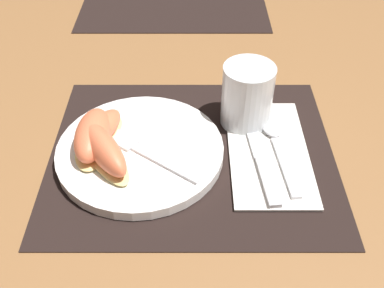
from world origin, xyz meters
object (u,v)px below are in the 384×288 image
at_px(citrus_wedge_1, 95,136).
at_px(citrus_wedge_2, 105,149).
at_px(plate, 142,151).
at_px(juice_glass, 249,99).
at_px(knife, 260,151).
at_px(citrus_wedge_0, 103,131).
at_px(fork, 140,148).
at_px(spoon, 277,135).

xyz_separation_m(citrus_wedge_1, citrus_wedge_2, (0.02, -0.03, 0.00)).
xyz_separation_m(plate, citrus_wedge_1, (-0.07, 0.00, 0.03)).
bearing_deg(juice_glass, plate, -153.85).
bearing_deg(citrus_wedge_2, plate, 28.58).
relative_size(knife, citrus_wedge_0, 2.12).
bearing_deg(citrus_wedge_1, juice_glass, 18.88).
distance_m(juice_glass, citrus_wedge_0, 0.23).
bearing_deg(fork, citrus_wedge_0, 155.55).
height_order(spoon, citrus_wedge_0, citrus_wedge_0).
bearing_deg(citrus_wedge_2, citrus_wedge_1, 122.70).
xyz_separation_m(knife, citrus_wedge_0, (-0.23, 0.02, 0.02)).
height_order(plate, knife, plate).
relative_size(juice_glass, spoon, 0.55).
bearing_deg(fork, juice_glass, 27.43).
relative_size(juice_glass, knife, 0.44).
bearing_deg(spoon, plate, -169.92).
height_order(citrus_wedge_1, citrus_wedge_2, citrus_wedge_2).
bearing_deg(fork, citrus_wedge_1, 173.45).
bearing_deg(citrus_wedge_1, citrus_wedge_0, 66.35).
bearing_deg(spoon, citrus_wedge_1, -172.67).
bearing_deg(citrus_wedge_0, juice_glass, 15.23).
distance_m(juice_glass, citrus_wedge_2, 0.23).
distance_m(plate, citrus_wedge_0, 0.06).
bearing_deg(citrus_wedge_0, citrus_wedge_2, -77.76).
height_order(spoon, citrus_wedge_2, citrus_wedge_2).
height_order(plate, spoon, plate).
distance_m(plate, knife, 0.17).
height_order(juice_glass, fork, juice_glass).
bearing_deg(citrus_wedge_0, spoon, 3.65).
xyz_separation_m(juice_glass, knife, (0.01, -0.08, -0.04)).
relative_size(juice_glass, citrus_wedge_2, 0.77).
xyz_separation_m(citrus_wedge_0, citrus_wedge_2, (0.01, -0.05, 0.01)).
bearing_deg(spoon, knife, -130.61).
bearing_deg(citrus_wedge_1, citrus_wedge_2, -57.30).
xyz_separation_m(citrus_wedge_0, citrus_wedge_1, (-0.01, -0.02, 0.01)).
relative_size(knife, fork, 1.38).
bearing_deg(fork, knife, 2.72).
relative_size(knife, citrus_wedge_1, 2.01).
height_order(spoon, fork, fork).
height_order(knife, citrus_wedge_0, citrus_wedge_0).
distance_m(plate, spoon, 0.20).
height_order(knife, fork, fork).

